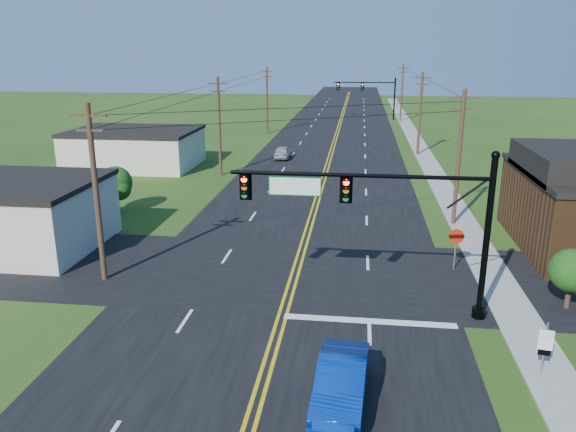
# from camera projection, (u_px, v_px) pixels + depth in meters

# --- Properties ---
(ground) EXTENTS (260.00, 260.00, 0.00)m
(ground) POSITION_uv_depth(u_px,v_px,m) (248.00, 414.00, 18.31)
(ground) COLOR #223F12
(ground) RESTS_ON ground
(road_main) EXTENTS (16.00, 220.00, 0.04)m
(road_main) POSITION_uv_depth(u_px,v_px,m) (331.00, 149.00, 65.80)
(road_main) COLOR black
(road_main) RESTS_ON ground
(road_cross) EXTENTS (70.00, 10.00, 0.04)m
(road_cross) POSITION_uv_depth(u_px,v_px,m) (292.00, 273.00, 29.70)
(road_cross) COLOR black
(road_cross) RESTS_ON ground
(sidewalk) EXTENTS (2.00, 160.00, 0.08)m
(sidewalk) POSITION_uv_depth(u_px,v_px,m) (432.00, 169.00, 55.03)
(sidewalk) COLOR gray
(sidewalk) RESTS_ON ground
(signal_mast_main) EXTENTS (11.30, 0.60, 7.48)m
(signal_mast_main) POSITION_uv_depth(u_px,v_px,m) (381.00, 212.00, 24.02)
(signal_mast_main) COLOR black
(signal_mast_main) RESTS_ON ground
(signal_mast_far) EXTENTS (10.98, 0.60, 7.48)m
(signal_mast_far) POSITION_uv_depth(u_px,v_px,m) (368.00, 91.00, 92.46)
(signal_mast_far) COLOR black
(signal_mast_far) RESTS_ON ground
(cream_bldg_near) EXTENTS (10.20, 8.20, 4.10)m
(cream_bldg_near) POSITION_uv_depth(u_px,v_px,m) (10.00, 214.00, 33.08)
(cream_bldg_near) COLOR beige
(cream_bldg_near) RESTS_ON ground
(cream_bldg_far) EXTENTS (12.20, 9.20, 3.70)m
(cream_bldg_far) POSITION_uv_depth(u_px,v_px,m) (135.00, 148.00, 56.18)
(cream_bldg_far) COLOR beige
(cream_bldg_far) RESTS_ON ground
(utility_pole_left_a) EXTENTS (1.80, 0.28, 9.00)m
(utility_pole_left_a) POSITION_uv_depth(u_px,v_px,m) (96.00, 191.00, 27.60)
(utility_pole_left_a) COLOR #3B231B
(utility_pole_left_a) RESTS_ON ground
(utility_pole_left_b) EXTENTS (1.80, 0.28, 9.00)m
(utility_pole_left_b) POSITION_uv_depth(u_px,v_px,m) (219.00, 125.00, 51.35)
(utility_pole_left_b) COLOR #3B231B
(utility_pole_left_b) RESTS_ON ground
(utility_pole_left_c) EXTENTS (1.80, 0.28, 9.00)m
(utility_pole_left_c) POSITION_uv_depth(u_px,v_px,m) (267.00, 99.00, 77.00)
(utility_pole_left_c) COLOR #3B231B
(utility_pole_left_c) RESTS_ON ground
(utility_pole_right_a) EXTENTS (1.80, 0.28, 9.00)m
(utility_pole_right_a) POSITION_uv_depth(u_px,v_px,m) (459.00, 155.00, 36.67)
(utility_pole_right_a) COLOR #3B231B
(utility_pole_right_a) RESTS_ON ground
(utility_pole_right_b) EXTENTS (1.80, 0.28, 9.00)m
(utility_pole_right_b) POSITION_uv_depth(u_px,v_px,m) (420.00, 112.00, 61.36)
(utility_pole_right_b) COLOR #3B231B
(utility_pole_right_b) RESTS_ON ground
(utility_pole_right_c) EXTENTS (1.80, 0.28, 9.00)m
(utility_pole_right_c) POSITION_uv_depth(u_px,v_px,m) (402.00, 92.00, 89.86)
(utility_pole_right_c) COLOR #3B231B
(utility_pole_right_c) RESTS_ON ground
(tree_right_back) EXTENTS (3.00, 3.00, 4.10)m
(tree_right_back) POSITION_uv_depth(u_px,v_px,m) (536.00, 176.00, 40.33)
(tree_right_back) COLOR #3B231B
(tree_right_back) RESTS_ON ground
(shrub_corner) EXTENTS (2.00, 2.00, 2.86)m
(shrub_corner) POSITION_uv_depth(u_px,v_px,m) (572.00, 271.00, 25.23)
(shrub_corner) COLOR #3B231B
(shrub_corner) RESTS_ON ground
(tree_left) EXTENTS (2.40, 2.40, 3.37)m
(tree_left) POSITION_uv_depth(u_px,v_px,m) (115.00, 183.00, 40.28)
(tree_left) COLOR #3B231B
(tree_left) RESTS_ON ground
(blue_car) EXTENTS (1.92, 4.74, 1.53)m
(blue_car) POSITION_uv_depth(u_px,v_px,m) (341.00, 384.00, 18.65)
(blue_car) COLOR #062C94
(blue_car) RESTS_ON ground
(distant_car) EXTENTS (1.71, 4.06, 1.37)m
(distant_car) POSITION_uv_depth(u_px,v_px,m) (283.00, 152.00, 60.29)
(distant_car) COLOR silver
(distant_car) RESTS_ON ground
(route_sign) EXTENTS (0.52, 0.12, 2.09)m
(route_sign) POSITION_uv_depth(u_px,v_px,m) (545.00, 345.00, 20.19)
(route_sign) COLOR slate
(route_sign) RESTS_ON ground
(stop_sign) EXTENTS (0.83, 0.14, 2.34)m
(stop_sign) POSITION_uv_depth(u_px,v_px,m) (456.00, 241.00, 29.69)
(stop_sign) COLOR slate
(stop_sign) RESTS_ON ground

